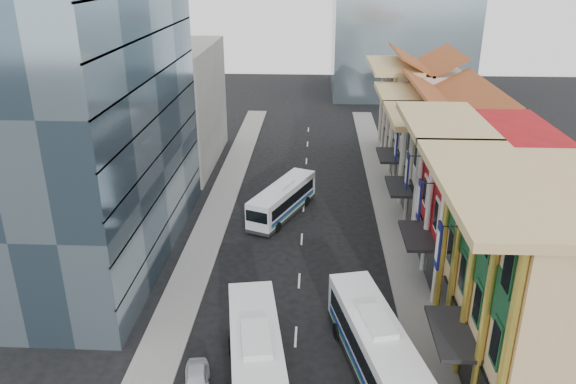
# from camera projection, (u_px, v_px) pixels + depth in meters

# --- Properties ---
(sidewalk_right) EXTENTS (3.00, 90.00, 0.15)m
(sidewalk_right) POSITION_uv_depth(u_px,v_px,m) (398.00, 241.00, 49.43)
(sidewalk_right) COLOR slate
(sidewalk_right) RESTS_ON ground
(sidewalk_left) EXTENTS (3.00, 90.00, 0.15)m
(sidewalk_left) POSITION_uv_depth(u_px,v_px,m) (207.00, 236.00, 50.23)
(sidewalk_left) COLOR slate
(sidewalk_left) RESTS_ON ground
(shophouse_tan) EXTENTS (8.00, 14.00, 12.00)m
(shophouse_tan) POSITION_uv_depth(u_px,v_px,m) (545.00, 289.00, 31.22)
(shophouse_tan) COLOR tan
(shophouse_tan) RESTS_ON ground
(shophouse_red) EXTENTS (8.00, 10.00, 12.00)m
(shophouse_red) POSITION_uv_depth(u_px,v_px,m) (486.00, 203.00, 42.30)
(shophouse_red) COLOR #A11215
(shophouse_red) RESTS_ON ground
(shophouse_cream_near) EXTENTS (8.00, 9.00, 10.00)m
(shophouse_cream_near) POSITION_uv_depth(u_px,v_px,m) (456.00, 172.00, 51.45)
(shophouse_cream_near) COLOR beige
(shophouse_cream_near) RESTS_ON ground
(shophouse_cream_mid) EXTENTS (8.00, 9.00, 10.00)m
(shophouse_cream_mid) POSITION_uv_depth(u_px,v_px,m) (437.00, 142.00, 59.75)
(shophouse_cream_mid) COLOR beige
(shophouse_cream_mid) RESTS_ON ground
(shophouse_cream_far) EXTENTS (8.00, 12.00, 11.00)m
(shophouse_cream_far) POSITION_uv_depth(u_px,v_px,m) (421.00, 113.00, 69.25)
(shophouse_cream_far) COLOR beige
(shophouse_cream_far) RESTS_ON ground
(office_tower) EXTENTS (12.00, 26.00, 30.00)m
(office_tower) POSITION_uv_depth(u_px,v_px,m) (77.00, 74.00, 42.15)
(office_tower) COLOR #43596A
(office_tower) RESTS_ON ground
(office_block_far) EXTENTS (10.00, 18.00, 14.00)m
(office_block_far) POSITION_uv_depth(u_px,v_px,m) (172.00, 106.00, 66.38)
(office_block_far) COLOR gray
(office_block_far) RESTS_ON ground
(bus_left_near) EXTENTS (4.94, 12.74, 3.99)m
(bus_left_near) POSITION_uv_depth(u_px,v_px,m) (257.00, 365.00, 31.40)
(bus_left_near) COLOR silver
(bus_left_near) RESTS_ON ground
(bus_left_far) EXTENTS (6.32, 10.65, 3.37)m
(bus_left_far) POSITION_uv_depth(u_px,v_px,m) (283.00, 199.00, 53.93)
(bus_left_far) COLOR silver
(bus_left_far) RESTS_ON ground
(bus_right) EXTENTS (5.49, 12.22, 3.81)m
(bus_right) POSITION_uv_depth(u_px,v_px,m) (376.00, 345.00, 33.10)
(bus_right) COLOR white
(bus_right) RESTS_ON ground
(sedan_left) EXTENTS (2.06, 3.82, 1.23)m
(sedan_left) POSITION_uv_depth(u_px,v_px,m) (197.00, 381.00, 32.16)
(sedan_left) COLOR silver
(sedan_left) RESTS_ON ground
(sedan_right) EXTENTS (1.79, 4.16, 1.33)m
(sedan_right) POSITION_uv_depth(u_px,v_px,m) (389.00, 383.00, 31.96)
(sedan_right) COLOR silver
(sedan_right) RESTS_ON ground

